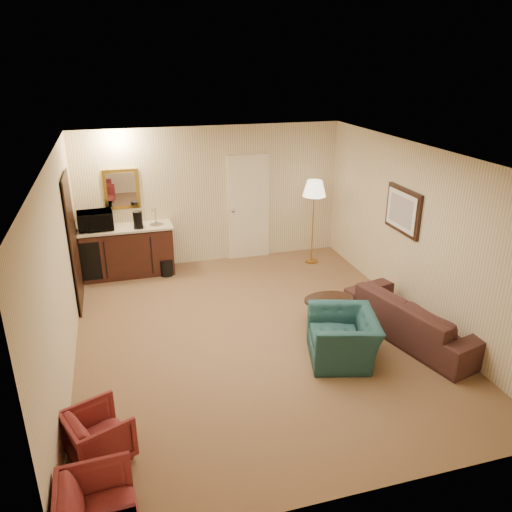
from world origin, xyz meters
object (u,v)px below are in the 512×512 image
(rose_chair_far, at_px, (97,507))
(waste_bin, at_px, (166,267))
(wetbar_cabinet, at_px, (128,251))
(teal_armchair, at_px, (343,330))
(coffee_maker, at_px, (138,220))
(rose_chair_near, at_px, (99,433))
(microwave, at_px, (95,219))
(coffee_table, at_px, (328,311))
(floor_lamp, at_px, (313,222))
(sofa, at_px, (416,311))

(rose_chair_far, bearing_deg, waste_bin, -14.47)
(wetbar_cabinet, relative_size, teal_armchair, 1.69)
(teal_armchair, relative_size, coffee_maker, 3.17)
(rose_chair_near, height_order, coffee_maker, coffee_maker)
(microwave, bearing_deg, coffee_maker, -12.59)
(wetbar_cabinet, xyz_separation_m, waste_bin, (0.65, -0.24, -0.31))
(wetbar_cabinet, xyz_separation_m, coffee_maker, (0.22, -0.12, 0.61))
(microwave, bearing_deg, waste_bin, -14.93)
(rose_chair_near, distance_m, coffee_table, 3.76)
(rose_chair_near, xyz_separation_m, waste_bin, (1.15, 4.35, -0.14))
(rose_chair_near, bearing_deg, coffee_maker, -31.70)
(floor_lamp, bearing_deg, coffee_maker, 175.54)
(rose_chair_near, distance_m, rose_chair_far, 0.94)
(coffee_table, bearing_deg, floor_lamp, 73.86)
(teal_armchair, relative_size, floor_lamp, 0.59)
(teal_armchair, bearing_deg, waste_bin, -135.21)
(wetbar_cabinet, bearing_deg, coffee_maker, -28.38)
(coffee_maker, bearing_deg, coffee_table, -64.72)
(rose_chair_far, distance_m, microwave, 5.57)
(floor_lamp, xyz_separation_m, coffee_maker, (-3.23, 0.25, 0.25))
(floor_lamp, bearing_deg, sofa, -83.47)
(teal_armchair, xyz_separation_m, rose_chair_near, (-3.09, -0.96, -0.13))
(wetbar_cabinet, distance_m, coffee_maker, 0.66)
(wetbar_cabinet, distance_m, teal_armchair, 4.45)
(teal_armchair, bearing_deg, rose_chair_near, -57.69)
(coffee_maker, bearing_deg, rose_chair_far, -116.59)
(wetbar_cabinet, distance_m, microwave, 0.83)
(coffee_table, xyz_separation_m, microwave, (-3.27, 2.73, 0.90))
(rose_chair_near, bearing_deg, microwave, -22.51)
(rose_chair_far, bearing_deg, teal_armchair, -60.57)
(wetbar_cabinet, bearing_deg, teal_armchair, -54.46)
(teal_armchair, bearing_deg, sofa, 114.87)
(rose_chair_near, relative_size, waste_bin, 1.93)
(microwave, bearing_deg, rose_chair_near, -93.71)
(rose_chair_near, bearing_deg, wetbar_cabinet, -28.73)
(floor_lamp, relative_size, microwave, 2.76)
(wetbar_cabinet, distance_m, coffee_table, 3.90)
(rose_chair_near, relative_size, coffee_maker, 1.92)
(coffee_table, bearing_deg, microwave, 140.17)
(floor_lamp, relative_size, waste_bin, 5.38)
(rose_chair_near, distance_m, microwave, 4.65)
(rose_chair_far, xyz_separation_m, floor_lamp, (3.95, 5.15, 0.50))
(sofa, bearing_deg, rose_chair_far, 101.54)
(waste_bin, relative_size, coffee_maker, 0.99)
(floor_lamp, relative_size, coffee_maker, 5.35)
(rose_chair_far, bearing_deg, floor_lamp, -39.71)
(sofa, bearing_deg, coffee_table, 42.16)
(teal_armchair, height_order, rose_chair_near, teal_armchair)
(rose_chair_far, bearing_deg, rose_chair_near, -2.19)
(waste_bin, bearing_deg, sofa, -45.22)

